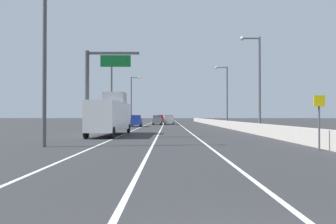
% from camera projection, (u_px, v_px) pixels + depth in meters
% --- Properties ---
extents(ground_plane, '(320.00, 320.00, 0.00)m').
position_uv_depth(ground_plane, '(172.00, 124.00, 67.41)').
color(ground_plane, '#2D2D30').
extents(lane_stripe_left, '(0.16, 130.00, 0.00)m').
position_uv_depth(lane_stripe_left, '(144.00, 125.00, 58.39)').
color(lane_stripe_left, silver).
rests_on(lane_stripe_left, ground_plane).
extents(lane_stripe_center, '(0.16, 130.00, 0.00)m').
position_uv_depth(lane_stripe_center, '(162.00, 125.00, 58.40)').
color(lane_stripe_center, silver).
rests_on(lane_stripe_center, ground_plane).
extents(lane_stripe_right, '(0.16, 130.00, 0.00)m').
position_uv_depth(lane_stripe_right, '(180.00, 125.00, 58.41)').
color(lane_stripe_right, silver).
rests_on(lane_stripe_right, ground_plane).
extents(jersey_barrier_right, '(0.60, 120.00, 1.10)m').
position_uv_depth(jersey_barrier_right, '(231.00, 125.00, 43.44)').
color(jersey_barrier_right, '#B2ADA3').
rests_on(jersey_barrier_right, ground_plane).
extents(overhead_sign_gantry, '(4.68, 0.36, 7.50)m').
position_uv_depth(overhead_sign_gantry, '(95.00, 83.00, 26.13)').
color(overhead_sign_gantry, '#47474C').
rests_on(overhead_sign_gantry, ground_plane).
extents(speed_advisory_sign, '(0.60, 0.11, 3.00)m').
position_uv_depth(speed_advisory_sign, '(318.00, 118.00, 16.43)').
color(speed_advisory_sign, '#4C4C51').
rests_on(speed_advisory_sign, ground_plane).
extents(lamp_post_right_second, '(2.14, 0.44, 10.23)m').
position_uv_depth(lamp_post_right_second, '(256.00, 78.00, 31.80)').
color(lamp_post_right_second, '#4C4C51').
rests_on(lamp_post_right_second, ground_plane).
extents(lamp_post_right_third, '(2.14, 0.44, 10.23)m').
position_uv_depth(lamp_post_right_third, '(225.00, 92.00, 51.09)').
color(lamp_post_right_third, '#4C4C51').
rests_on(lamp_post_right_third, ground_plane).
extents(lamp_post_left_near, '(2.14, 0.44, 10.23)m').
position_uv_depth(lamp_post_left_near, '(48.00, 51.00, 18.47)').
color(lamp_post_left_near, '#4C4C51').
rests_on(lamp_post_left_near, ground_plane).
extents(lamp_post_left_mid, '(2.14, 0.44, 10.23)m').
position_uv_depth(lamp_post_left_mid, '(113.00, 87.00, 41.61)').
color(lamp_post_left_mid, '#4C4C51').
rests_on(lamp_post_left_mid, ground_plane).
extents(lamp_post_left_far, '(2.14, 0.44, 10.23)m').
position_uv_depth(lamp_post_left_far, '(132.00, 97.00, 64.75)').
color(lamp_post_left_far, '#4C4C51').
rests_on(lamp_post_left_far, ground_plane).
extents(car_black_0, '(1.91, 4.83, 2.03)m').
position_uv_depth(car_black_0, '(169.00, 119.00, 87.27)').
color(car_black_0, black).
rests_on(car_black_0, ground_plane).
extents(car_red_1, '(2.04, 4.28, 2.10)m').
position_uv_depth(car_red_1, '(160.00, 118.00, 94.13)').
color(car_red_1, red).
rests_on(car_red_1, ground_plane).
extents(car_gray_2, '(1.88, 4.39, 1.96)m').
position_uv_depth(car_gray_2, '(156.00, 120.00, 63.32)').
color(car_gray_2, slate).
rests_on(car_gray_2, ground_plane).
extents(car_silver_3, '(2.10, 4.61, 2.02)m').
position_uv_depth(car_silver_3, '(168.00, 120.00, 65.77)').
color(car_silver_3, '#B7B7BC').
rests_on(car_silver_3, ground_plane).
extents(car_blue_4, '(1.86, 4.10, 1.99)m').
position_uv_depth(car_blue_4, '(135.00, 121.00, 51.95)').
color(car_blue_4, '#1E389E').
rests_on(car_blue_4, ground_plane).
extents(box_truck, '(2.70, 9.70, 4.28)m').
position_uv_depth(box_truck, '(110.00, 115.00, 29.19)').
color(box_truck, silver).
rests_on(box_truck, ground_plane).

